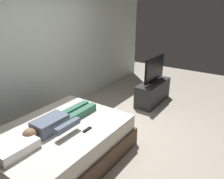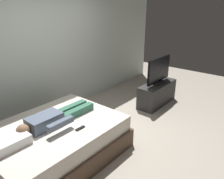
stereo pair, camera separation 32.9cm
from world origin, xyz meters
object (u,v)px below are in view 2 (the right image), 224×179
at_px(bed, 55,141).
at_px(remote, 80,128).
at_px(person, 53,119).
at_px(pillow, 7,142).
at_px(tv_stand, 157,94).
at_px(tv, 159,71).

relative_size(bed, remote, 13.08).
height_order(person, remote, person).
xyz_separation_m(pillow, remote, (0.84, -0.38, -0.05)).
bearing_deg(bed, tv_stand, -5.16).
xyz_separation_m(person, tv_stand, (2.63, -0.27, -0.37)).
bearing_deg(tv, person, 174.22).
relative_size(tv_stand, tv, 1.25).
xyz_separation_m(bed, tv, (2.66, -0.24, 0.52)).
xyz_separation_m(bed, tv_stand, (2.66, -0.24, -0.01)).
bearing_deg(tv_stand, person, 174.22).
bearing_deg(person, tv_stand, -5.78).
height_order(person, tv, tv).
bearing_deg(person, remote, -69.53).
bearing_deg(bed, person, 42.31).
distance_m(bed, tv_stand, 2.67).
distance_m(pillow, tv, 3.33).
height_order(pillow, person, person).
distance_m(bed, tv, 2.72).
bearing_deg(pillow, bed, 0.00).
distance_m(bed, remote, 0.51).
bearing_deg(pillow, remote, -24.23).
xyz_separation_m(remote, tv, (2.48, 0.14, 0.24)).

